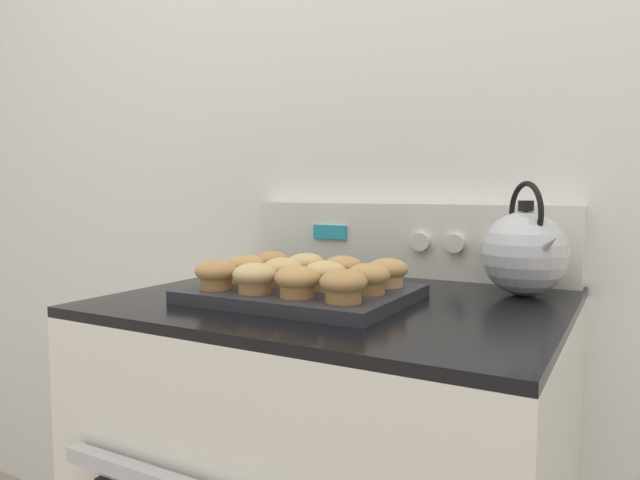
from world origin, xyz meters
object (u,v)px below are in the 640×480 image
(muffin_pan, at_px, (302,294))
(muffin_r1_c0, at_px, (245,268))
(muffin_r0_c0, at_px, (216,274))
(muffin_r2_c3, at_px, (388,272))
(muffin_r2_c0, at_px, (272,263))
(muffin_r2_c1, at_px, (306,266))
(muffin_r0_c1, at_px, (255,277))
(muffin_r1_c3, at_px, (368,278))
(muffin_r2_c2, at_px, (343,269))
(muffin_r0_c2, at_px, (297,281))
(muffin_r0_c3, at_px, (343,285))
(muffin_r1_c2, at_px, (324,275))
(muffin_r1_c1, at_px, (282,271))
(tea_kettle, at_px, (525,252))

(muffin_pan, bearing_deg, muffin_r1_c0, 179.09)
(muffin_r0_c0, relative_size, muffin_r1_c0, 1.00)
(muffin_r2_c3, bearing_deg, muffin_r2_c0, -179.99)
(muffin_r2_c1, relative_size, muffin_r2_c3, 1.00)
(muffin_r2_c1, bearing_deg, muffin_r2_c0, -179.66)
(muffin_r0_c1, distance_m, muffin_r2_c3, 0.24)
(muffin_r0_c0, bearing_deg, muffin_r2_c0, 89.57)
(muffin_r1_c3, height_order, muffin_r2_c2, same)
(muffin_r0_c1, relative_size, muffin_r2_c2, 1.00)
(muffin_r0_c2, xyz_separation_m, muffin_r2_c3, (0.09, 0.17, 0.00))
(muffin_r0_c1, height_order, muffin_r0_c3, same)
(muffin_r2_c3, bearing_deg, muffin_r1_c2, -133.78)
(muffin_r0_c0, xyz_separation_m, muffin_r1_c0, (-0.00, 0.09, 0.00))
(muffin_r2_c3, bearing_deg, muffin_r0_c3, -91.10)
(muffin_r1_c2, bearing_deg, muffin_r1_c1, 179.54)
(muffin_r1_c2, height_order, muffin_r2_c3, same)
(muffin_r1_c1, bearing_deg, tea_kettle, 32.06)
(muffin_r0_c3, bearing_deg, muffin_r2_c3, 88.90)
(muffin_r0_c1, bearing_deg, muffin_r1_c3, 27.60)
(muffin_r0_c2, xyz_separation_m, muffin_r1_c1, (-0.08, 0.08, 0.00))
(muffin_r0_c0, bearing_deg, tea_kettle, 34.85)
(muffin_r2_c3, relative_size, tea_kettle, 0.35)
(muffin_r0_c1, bearing_deg, muffin_r0_c3, 0.40)
(muffin_r1_c0, distance_m, muffin_r1_c3, 0.26)
(muffin_r0_c0, xyz_separation_m, muffin_r2_c2, (0.17, 0.17, 0.00))
(muffin_r0_c2, xyz_separation_m, muffin_r0_c3, (0.08, -0.00, 0.00))
(muffin_r1_c2, relative_size, muffin_r2_c3, 1.00)
(tea_kettle, bearing_deg, muffin_r0_c1, -139.69)
(muffin_pan, distance_m, muffin_r1_c2, 0.06)
(muffin_r0_c3, bearing_deg, muffin_r1_c0, 160.90)
(muffin_r2_c0, distance_m, tea_kettle, 0.49)
(muffin_r0_c2, distance_m, muffin_r1_c3, 0.12)
(muffin_r2_c0, bearing_deg, muffin_r0_c3, -34.44)
(muffin_r0_c0, relative_size, muffin_r1_c2, 1.00)
(muffin_r0_c2, distance_m, muffin_r1_c1, 0.12)
(muffin_r1_c0, distance_m, tea_kettle, 0.53)
(muffin_r0_c3, bearing_deg, muffin_r1_c1, 153.33)
(muffin_r0_c3, xyz_separation_m, muffin_r1_c2, (-0.08, 0.08, 0.00))
(muffin_r1_c0, height_order, muffin_r1_c2, same)
(muffin_r1_c2, relative_size, muffin_r1_c3, 1.00)
(muffin_r1_c2, relative_size, tea_kettle, 0.35)
(muffin_r0_c0, height_order, tea_kettle, tea_kettle)
(muffin_r0_c0, relative_size, muffin_r2_c0, 1.00)
(muffin_r1_c1, bearing_deg, muffin_r1_c3, 1.30)
(muffin_r0_c0, relative_size, muffin_r2_c3, 1.00)
(muffin_r2_c2, height_order, muffin_r2_c3, same)
(muffin_r0_c1, height_order, muffin_r2_c2, same)
(muffin_r0_c2, distance_m, muffin_r2_c2, 0.17)
(muffin_pan, relative_size, tea_kettle, 1.76)
(muffin_r1_c3, distance_m, tea_kettle, 0.32)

